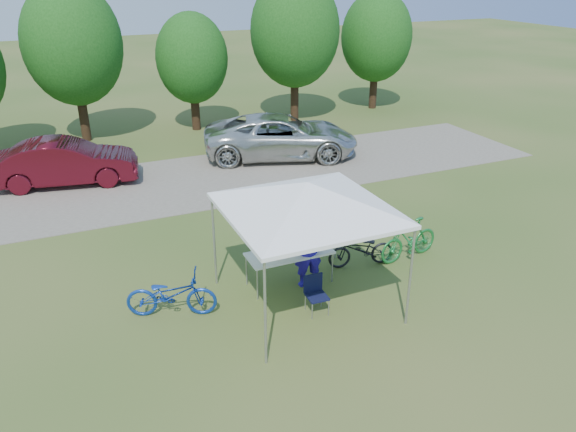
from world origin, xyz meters
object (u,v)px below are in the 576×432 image
(folding_chair, at_px, (315,291))
(cyclist, at_px, (308,251))
(minivan, at_px, (281,136))
(sedan, at_px, (66,162))
(folding_table, at_px, (290,254))
(bike_blue, at_px, (171,294))
(cooler, at_px, (277,248))
(bike_green, at_px, (409,239))
(bike_dark, at_px, (361,250))

(folding_chair, height_order, cyclist, cyclist)
(minivan, distance_m, sedan, 7.41)
(folding_table, height_order, bike_blue, bike_blue)
(cyclist, bearing_deg, cooler, -12.25)
(bike_green, bearing_deg, cyclist, -94.86)
(minivan, bearing_deg, cyclist, 179.17)
(folding_chair, relative_size, cyclist, 0.47)
(cyclist, height_order, bike_green, cyclist)
(folding_table, xyz_separation_m, folding_chair, (0.04, -1.19, -0.27))
(bike_green, relative_size, minivan, 0.31)
(bike_green, xyz_separation_m, minivan, (0.25, 8.42, 0.28))
(folding_table, distance_m, bike_dark, 1.90)
(cyclist, height_order, sedan, cyclist)
(bike_blue, distance_m, sedan, 8.80)
(folding_table, bearing_deg, folding_chair, -88.04)
(folding_table, relative_size, minivan, 0.34)
(folding_chair, distance_m, cyclist, 1.09)
(folding_table, bearing_deg, sedan, 115.39)
(bike_green, bearing_deg, folding_table, -99.28)
(bike_green, bearing_deg, sedan, -147.91)
(bike_blue, bearing_deg, bike_green, -68.26)
(sedan, bearing_deg, folding_table, -144.50)
(cooler, bearing_deg, folding_chair, -74.07)
(folding_chair, xyz_separation_m, bike_green, (3.06, 1.10, 0.04))
(sedan, bearing_deg, folding_chair, -147.08)
(folding_table, bearing_deg, cyclist, -33.72)
(folding_table, height_order, bike_green, bike_green)
(cyclist, relative_size, bike_green, 1.02)
(sedan, bearing_deg, bike_blue, -160.95)
(folding_chair, height_order, sedan, sedan)
(folding_table, distance_m, sedan, 9.44)
(bike_green, bearing_deg, folding_chair, -77.81)
(folding_chair, height_order, minivan, minivan)
(cyclist, bearing_deg, folding_chair, 80.27)
(folding_table, xyz_separation_m, bike_dark, (1.87, 0.05, -0.32))
(cooler, distance_m, cyclist, 0.68)
(folding_chair, distance_m, minivan, 10.09)
(cyclist, bearing_deg, folding_table, -26.56)
(bike_blue, relative_size, sedan, 0.41)
(bike_blue, xyz_separation_m, bike_dark, (4.55, 0.21, -0.06))
(cooler, xyz_separation_m, bike_blue, (-2.38, -0.16, -0.48))
(cyclist, relative_size, bike_blue, 0.95)
(bike_dark, bearing_deg, sedan, -134.63)
(minivan, bearing_deg, folding_table, 176.68)
(cyclist, relative_size, bike_dark, 1.08)
(bike_blue, distance_m, minivan, 10.42)
(folding_chair, height_order, bike_blue, bike_blue)
(bike_dark, bearing_deg, folding_table, -78.02)
(bike_dark, xyz_separation_m, minivan, (1.49, 8.28, 0.37))
(bike_blue, bearing_deg, minivan, -14.37)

